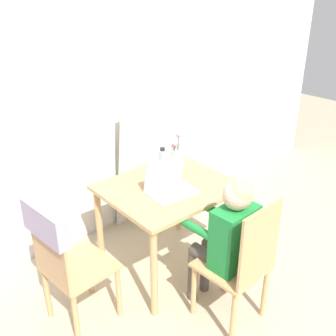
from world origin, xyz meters
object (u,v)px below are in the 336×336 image
chair_occupied (241,265)px  flower_vase (176,158)px  laptop (169,184)px  person_seated (228,233)px  chair_spare (60,249)px  water_bottle (163,163)px

chair_occupied → flower_vase: size_ratio=2.75×
chair_occupied → laptop: bearing=-91.2°
person_seated → laptop: (-0.02, 0.56, 0.13)m
chair_spare → chair_occupied: bearing=-133.7°
person_seated → laptop: person_seated is taller
water_bottle → chair_occupied: bearing=-95.6°
person_seated → laptop: bearing=-91.5°
chair_spare → water_bottle: 1.03m
person_seated → chair_occupied: bearing=90.0°
chair_occupied → laptop: laptop is taller
chair_occupied → person_seated: size_ratio=0.90×
person_seated → water_bottle: (0.09, 0.77, 0.19)m
water_bottle → chair_spare: bearing=-167.9°
chair_spare → flower_vase: (1.12, 0.21, 0.22)m
chair_occupied → flower_vase: flower_vase is taller
laptop → person_seated: bearing=-83.9°
flower_vase → chair_spare: bearing=-169.3°
chair_occupied → person_seated: (-0.01, 0.12, 0.18)m
flower_vase → water_bottle: (-0.14, -0.00, -0.01)m
chair_occupied → water_bottle: (0.09, 0.90, 0.37)m
person_seated → flower_vase: (0.23, 0.78, 0.20)m
laptop → flower_vase: bearing=45.0°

